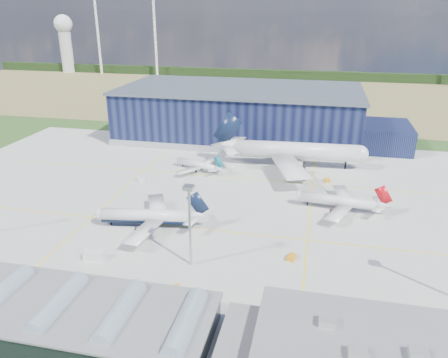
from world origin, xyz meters
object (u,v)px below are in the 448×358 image
at_px(gse_cart_b, 140,180).
at_px(gse_tug_c, 327,180).
at_px(hangar, 245,115).
at_px(car_b, 72,290).
at_px(airliner_widebody, 296,142).
at_px(light_mast_center, 190,213).
at_px(gse_tug_b, 291,257).
at_px(airliner_regional, 197,161).
at_px(gse_cart_a, 234,168).
at_px(airliner_navy, 146,209).
at_px(gse_van_a, 94,255).
at_px(gse_tug_a, 176,291).
at_px(airliner_red, 338,196).

bearing_deg(gse_cart_b, gse_tug_c, -36.25).
bearing_deg(hangar, car_b, -96.95).
bearing_deg(airliner_widebody, gse_cart_b, -155.66).
bearing_deg(gse_cart_b, light_mast_center, -103.81).
height_order(hangar, gse_cart_b, hangar).
distance_m(hangar, gse_tug_b, 121.52).
relative_size(airliner_regional, gse_cart_a, 9.16).
relative_size(airliner_navy, airliner_widebody, 0.55).
height_order(light_mast_center, gse_van_a, light_mast_center).
xyz_separation_m(airliner_regional, gse_cart_a, (14.83, 4.34, -3.52)).
distance_m(hangar, airliner_navy, 107.68).
bearing_deg(hangar, gse_cart_b, -112.46).
bearing_deg(gse_van_a, airliner_widebody, -38.72).
bearing_deg(airliner_regional, airliner_widebody, -139.32).
height_order(airliner_navy, gse_van_a, airliner_navy).
xyz_separation_m(hangar, airliner_widebody, (29.11, -40.80, -0.62)).
bearing_deg(gse_van_a, light_mast_center, -93.00).
relative_size(gse_tug_a, gse_cart_a, 1.33).
bearing_deg(airliner_navy, hangar, -105.31).
bearing_deg(airliner_red, gse_cart_a, -30.23).
xyz_separation_m(airliner_red, gse_tug_c, (-3.30, 25.49, -4.60)).
bearing_deg(gse_cart_b, car_b, -128.77).
bearing_deg(airliner_regional, gse_van_a, 104.64).
xyz_separation_m(gse_tug_a, gse_van_a, (-26.95, 10.02, 0.46)).
distance_m(light_mast_center, gse_cart_b, 66.31).
bearing_deg(car_b, gse_tug_a, -91.50).
bearing_deg(airliner_widebody, gse_tug_a, -106.00).
distance_m(hangar, gse_cart_b, 78.28).
xyz_separation_m(hangar, gse_tug_b, (33.30, -116.36, -10.97)).
height_order(hangar, gse_tug_b, hangar).
relative_size(gse_tug_c, gse_cart_b, 0.90).
height_order(gse_cart_b, car_b, gse_cart_b).
bearing_deg(gse_tug_a, light_mast_center, 62.36).
xyz_separation_m(airliner_red, airliner_widebody, (-16.97, 40.62, 5.74)).
relative_size(light_mast_center, airliner_red, 0.71).
bearing_deg(gse_cart_a, airliner_navy, -92.29).
distance_m(gse_tug_a, gse_cart_a, 87.48).
distance_m(airliner_red, airliner_regional, 62.94).
bearing_deg(hangar, gse_cart_a, -85.60).
bearing_deg(airliner_navy, light_mast_center, 128.93).
bearing_deg(light_mast_center, airliner_navy, 137.57).
xyz_separation_m(hangar, gse_van_a, (-19.61, -127.85, -10.39)).
distance_m(hangar, gse_cart_a, 51.80).
height_order(airliner_widebody, gse_tug_c, airliner_widebody).
bearing_deg(airliner_regional, gse_tug_a, 123.82).
xyz_separation_m(light_mast_center, airliner_red, (38.88, 43.38, -10.17)).
relative_size(gse_tug_a, gse_cart_b, 1.09).
distance_m(light_mast_center, gse_tug_a, 19.65).
height_order(hangar, gse_van_a, hangar).
height_order(airliner_red, airliner_widebody, airliner_widebody).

